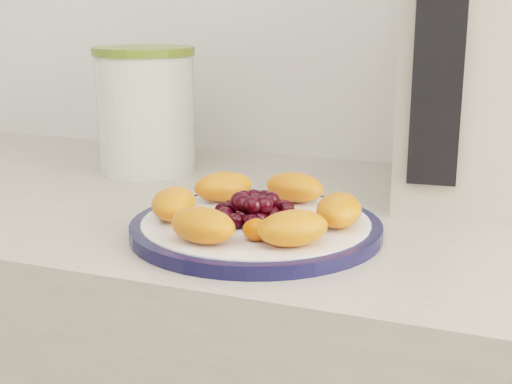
% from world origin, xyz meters
% --- Properties ---
extents(plate_rim, '(0.28, 0.28, 0.01)m').
position_xyz_m(plate_rim, '(-0.00, 1.07, 0.91)').
color(plate_rim, '#101235').
rests_on(plate_rim, counter).
extents(plate_face, '(0.26, 0.26, 0.02)m').
position_xyz_m(plate_face, '(-0.00, 1.07, 0.91)').
color(plate_face, white).
rests_on(plate_face, counter).
extents(canister, '(0.20, 0.20, 0.18)m').
position_xyz_m(canister, '(-0.28, 1.31, 0.99)').
color(canister, '#3B6618').
rests_on(canister, counter).
extents(canister_lid, '(0.20, 0.20, 0.01)m').
position_xyz_m(canister_lid, '(-0.28, 1.31, 1.08)').
color(canister_lid, '#5B6E26').
rests_on(canister_lid, canister).
extents(appliance_body, '(0.21, 0.28, 0.33)m').
position_xyz_m(appliance_body, '(0.20, 1.34, 1.06)').
color(appliance_body, '#B9B19F').
rests_on(appliance_body, counter).
extents(appliance_panel, '(0.06, 0.02, 0.24)m').
position_xyz_m(appliance_panel, '(0.17, 1.20, 1.07)').
color(appliance_panel, black).
rests_on(appliance_panel, appliance_body).
extents(fruit_plate, '(0.24, 0.24, 0.04)m').
position_xyz_m(fruit_plate, '(-0.00, 1.07, 0.93)').
color(fruit_plate, '#E5561A').
rests_on(fruit_plate, plate_face).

